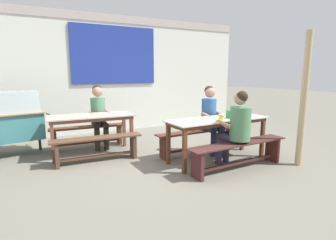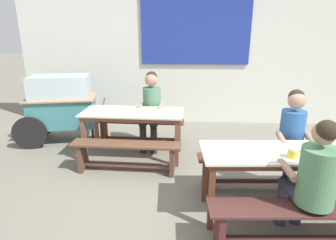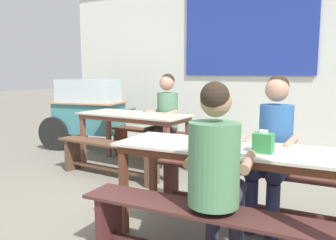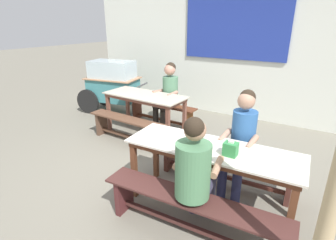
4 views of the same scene
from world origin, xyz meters
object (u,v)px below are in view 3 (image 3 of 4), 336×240
(person_near_front, at_px, (216,167))
(dining_table_far, at_px, (134,120))
(person_center_facing, at_px, (165,113))
(dining_table_near, at_px, (235,157))
(bench_near_back, at_px, (250,185))
(bench_far_back, at_px, (155,140))
(food_cart, at_px, (88,109))
(condiment_jar, at_px, (222,144))
(tissue_box, at_px, (263,143))
(bench_far_front, at_px, (109,154))
(person_right_near_table, at_px, (273,142))
(bench_near_front, at_px, (212,232))

(person_near_front, bearing_deg, dining_table_far, 136.45)
(person_near_front, bearing_deg, person_center_facing, 126.68)
(dining_table_near, relative_size, bench_near_back, 1.03)
(bench_far_back, xyz_separation_m, food_cart, (-1.44, 0.11, 0.40))
(bench_near_back, distance_m, condiment_jar, 0.85)
(food_cart, xyz_separation_m, person_near_front, (3.38, -2.50, 0.02))
(tissue_box, distance_m, condiment_jar, 0.30)
(dining_table_far, bearing_deg, bench_far_front, -92.22)
(bench_far_back, xyz_separation_m, person_right_near_table, (2.09, -1.46, 0.43))
(bench_far_front, bearing_deg, bench_near_back, -10.16)
(bench_near_back, relative_size, person_center_facing, 1.42)
(bench_far_front, height_order, person_center_facing, person_center_facing)
(bench_near_front, distance_m, person_center_facing, 2.96)
(bench_far_back, relative_size, tissue_box, 9.60)
(bench_near_front, bearing_deg, bench_near_back, 92.94)
(bench_far_front, bearing_deg, bench_far_back, 87.78)
(dining_table_near, distance_m, tissue_box, 0.28)
(bench_far_front, bearing_deg, tissue_box, -23.43)
(food_cart, bearing_deg, bench_near_back, -24.46)
(person_near_front, xyz_separation_m, person_center_facing, (-1.71, 2.30, 0.02))
(dining_table_far, distance_m, person_right_near_table, 2.30)
(bench_near_back, xyz_separation_m, person_center_facing, (-1.66, 1.32, 0.44))
(bench_near_back, xyz_separation_m, food_cart, (-3.33, 1.51, 0.40))
(bench_far_back, xyz_separation_m, bench_far_front, (-0.04, -1.05, 0.00))
(person_near_front, relative_size, person_center_facing, 0.98)
(person_right_near_table, bearing_deg, tissue_box, -84.91)
(dining_table_far, height_order, dining_table_near, same)
(bench_far_front, height_order, food_cart, food_cart)
(dining_table_far, height_order, bench_near_back, dining_table_far)
(dining_table_near, relative_size, bench_near_front, 1.02)
(bench_near_back, relative_size, food_cart, 1.14)
(food_cart, relative_size, tissue_box, 10.07)
(bench_near_back, xyz_separation_m, tissue_box, (0.25, -0.60, 0.53))
(tissue_box, bearing_deg, condiment_jar, -163.73)
(dining_table_far, height_order, person_right_near_table, person_right_near_table)
(bench_far_front, xyz_separation_m, person_center_facing, (0.26, 0.97, 0.44))
(bench_near_front, xyz_separation_m, person_center_facing, (-1.72, 2.37, 0.44))
(bench_far_back, relative_size, bench_near_back, 0.84)
(person_right_near_table, relative_size, tissue_box, 8.05)
(bench_far_front, xyz_separation_m, bench_near_back, (1.92, -0.34, -0.00))
(dining_table_near, bearing_deg, bench_near_back, 92.94)
(food_cart, relative_size, person_center_facing, 1.25)
(dining_table_near, height_order, person_near_front, person_near_front)
(bench_far_front, bearing_deg, food_cart, 140.22)
(bench_near_front, distance_m, tissue_box, 0.73)
(food_cart, xyz_separation_m, person_center_facing, (1.66, -0.20, 0.04))
(person_near_front, distance_m, person_center_facing, 2.87)
(person_near_front, distance_m, tissue_box, 0.45)
(dining_table_far, distance_m, food_cart, 1.56)
(bench_near_front, relative_size, person_near_front, 1.48)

